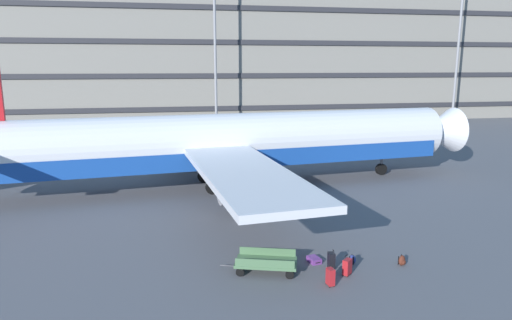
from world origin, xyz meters
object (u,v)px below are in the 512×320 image
object	(u,v)px
backpack_orange	(402,261)
baggage_cart	(266,262)
suitcase_small	(331,260)
suitcase_red	(330,277)
suitcase_large	(314,260)
suitcase_laid_flat	(347,267)
airliner	(220,143)
backpack_scuffed	(352,260)

from	to	relation	value
backpack_orange	baggage_cart	bearing A→B (deg)	175.41
suitcase_small	backpack_orange	xyz separation A→B (m)	(3.19, -0.26, -0.16)
suitcase_small	suitcase_red	bearing A→B (deg)	-110.87
suitcase_large	backpack_orange	size ratio (longest dim) A/B	1.43
suitcase_red	suitcase_laid_flat	xyz separation A→B (m)	(1.01, 0.77, -0.01)
airliner	backpack_orange	world-z (taller)	airliner
suitcase_red	suitcase_large	distance (m)	2.27
airliner	suitcase_laid_flat	bearing A→B (deg)	-76.18
suitcase_laid_flat	backpack_orange	size ratio (longest dim) A/B	1.68
suitcase_large	suitcase_laid_flat	xyz separation A→B (m)	(0.98, -1.48, 0.26)
suitcase_small	backpack_scuffed	size ratio (longest dim) A/B	1.77
suitcase_red	suitcase_large	xyz separation A→B (m)	(0.04, 2.25, -0.28)
suitcase_red	suitcase_small	xyz separation A→B (m)	(0.57, 1.49, -0.00)
airliner	backpack_orange	size ratio (longest dim) A/B	77.55
suitcase_laid_flat	backpack_orange	xyz separation A→B (m)	(2.74, 0.46, -0.15)
suitcase_laid_flat	baggage_cart	world-z (taller)	suitcase_laid_flat
suitcase_large	baggage_cart	world-z (taller)	baggage_cart
suitcase_laid_flat	suitcase_red	bearing A→B (deg)	-142.81
suitcase_red	suitcase_large	size ratio (longest dim) A/B	1.12
suitcase_small	suitcase_laid_flat	distance (m)	0.85
suitcase_large	suitcase_small	xyz separation A→B (m)	(0.53, -0.76, 0.27)
suitcase_red	backpack_scuffed	size ratio (longest dim) A/B	1.72
suitcase_laid_flat	backpack_scuffed	distance (m)	1.21
airliner	baggage_cart	distance (m)	14.46
suitcase_large	baggage_cart	size ratio (longest dim) A/B	0.22
suitcase_small	backpack_scuffed	distance (m)	1.14
backpack_orange	airliner	bearing A→B (deg)	113.78
suitcase_red	suitcase_laid_flat	world-z (taller)	suitcase_laid_flat
airliner	suitcase_laid_flat	world-z (taller)	airliner
backpack_scuffed	suitcase_small	bearing A→B (deg)	-165.30
suitcase_red	backpack_orange	distance (m)	3.95
backpack_orange	suitcase_small	bearing A→B (deg)	175.35
suitcase_laid_flat	backpack_scuffed	world-z (taller)	suitcase_laid_flat
airliner	suitcase_laid_flat	xyz separation A→B (m)	(3.72, -15.13, -2.83)
suitcase_large	suitcase_small	world-z (taller)	suitcase_small
airliner	backpack_scuffed	bearing A→B (deg)	-72.82
backpack_scuffed	baggage_cart	bearing A→B (deg)	-179.12
baggage_cart	suitcase_laid_flat	bearing A→B (deg)	-16.03
suitcase_red	baggage_cart	distance (m)	2.85
suitcase_small	backpack_orange	bearing A→B (deg)	-4.65
suitcase_large	suitcase_laid_flat	distance (m)	1.80
backpack_orange	suitcase_large	bearing A→B (deg)	164.61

